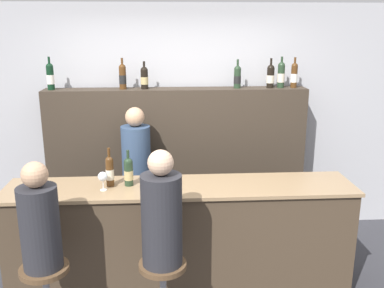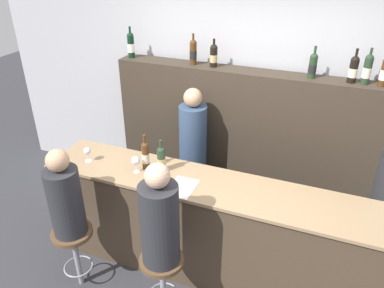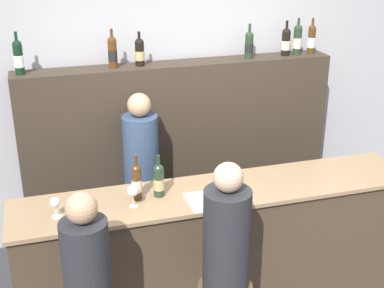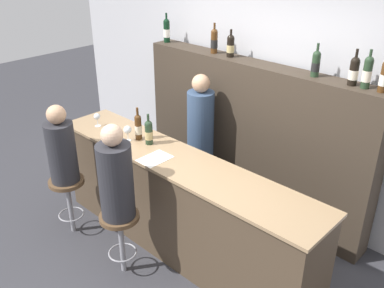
{
  "view_description": "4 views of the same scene",
  "coord_description": "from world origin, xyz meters",
  "px_view_note": "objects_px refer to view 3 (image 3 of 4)",
  "views": [
    {
      "loc": [
        -0.12,
        -3.19,
        2.35
      ],
      "look_at": [
        0.1,
        0.28,
        1.39
      ],
      "focal_mm": 40.0,
      "sensor_mm": 36.0,
      "label": 1
    },
    {
      "loc": [
        0.87,
        -2.27,
        2.86
      ],
      "look_at": [
        -0.14,
        0.28,
        1.38
      ],
      "focal_mm": 35.0,
      "sensor_mm": 36.0,
      "label": 2
    },
    {
      "loc": [
        -1.19,
        -3.02,
        2.83
      ],
      "look_at": [
        -0.2,
        0.3,
        1.4
      ],
      "focal_mm": 50.0,
      "sensor_mm": 36.0,
      "label": 3
    },
    {
      "loc": [
        2.47,
        -2.14,
        2.9
      ],
      "look_at": [
        0.18,
        0.26,
        1.25
      ],
      "focal_mm": 40.0,
      "sensor_mm": 36.0,
      "label": 4
    }
  ],
  "objects_px": {
    "wine_bottle_backbar_0": "(18,57)",
    "guest_seated_right": "(227,235)",
    "bartender": "(142,187)",
    "wine_bottle_backbar_2": "(140,52)",
    "wine_glass_0": "(55,203)",
    "wine_bottle_backbar_6": "(312,39)",
    "wine_glass_1": "(133,191)",
    "guest_seated_left": "(86,262)",
    "wine_bottle_counter_0": "(137,181)",
    "wine_bottle_backbar_5": "(297,39)",
    "wine_bottle_backbar_3": "(249,44)",
    "wine_bottle_counter_1": "(159,180)",
    "wine_bottle_backbar_1": "(112,52)",
    "wine_bottle_backbar_4": "(286,42)"
  },
  "relations": [
    {
      "from": "wine_glass_0",
      "to": "wine_bottle_backbar_5",
      "type": "bearing_deg",
      "value": 27.33
    },
    {
      "from": "wine_bottle_backbar_0",
      "to": "wine_glass_1",
      "type": "distance_m",
      "value": 1.54
    },
    {
      "from": "wine_bottle_backbar_2",
      "to": "wine_bottle_backbar_4",
      "type": "height_order",
      "value": "wine_bottle_backbar_4"
    },
    {
      "from": "wine_bottle_backbar_6",
      "to": "guest_seated_left",
      "type": "relative_size",
      "value": 0.4
    },
    {
      "from": "wine_bottle_backbar_0",
      "to": "guest_seated_left",
      "type": "xyz_separation_m",
      "value": [
        0.28,
        -1.72,
        -0.85
      ]
    },
    {
      "from": "wine_bottle_backbar_3",
      "to": "wine_bottle_backbar_6",
      "type": "xyz_separation_m",
      "value": [
        0.62,
        0.0,
        0.01
      ]
    },
    {
      "from": "wine_bottle_backbar_1",
      "to": "wine_bottle_backbar_0",
      "type": "bearing_deg",
      "value": 180.0
    },
    {
      "from": "wine_bottle_backbar_6",
      "to": "wine_glass_1",
      "type": "xyz_separation_m",
      "value": [
        -1.93,
        -1.19,
        -0.7
      ]
    },
    {
      "from": "wine_bottle_counter_0",
      "to": "wine_bottle_backbar_4",
      "type": "bearing_deg",
      "value": 33.89
    },
    {
      "from": "guest_seated_left",
      "to": "guest_seated_right",
      "type": "distance_m",
      "value": 0.87
    },
    {
      "from": "guest_seated_right",
      "to": "wine_bottle_backbar_4",
      "type": "bearing_deg",
      "value": 55.56
    },
    {
      "from": "wine_bottle_counter_0",
      "to": "wine_bottle_counter_1",
      "type": "xyz_separation_m",
      "value": [
        0.16,
        0.0,
        -0.01
      ]
    },
    {
      "from": "wine_bottle_backbar_3",
      "to": "bartender",
      "type": "xyz_separation_m",
      "value": [
        -1.09,
        -0.36,
        -1.09
      ]
    },
    {
      "from": "wine_bottle_backbar_2",
      "to": "bartender",
      "type": "distance_m",
      "value": 1.15
    },
    {
      "from": "wine_bottle_backbar_4",
      "to": "wine_bottle_backbar_5",
      "type": "xyz_separation_m",
      "value": [
        0.12,
        -0.0,
        0.01
      ]
    },
    {
      "from": "bartender",
      "to": "wine_bottle_backbar_2",
      "type": "bearing_deg",
      "value": 76.06
    },
    {
      "from": "wine_bottle_backbar_5",
      "to": "wine_glass_1",
      "type": "xyz_separation_m",
      "value": [
        -1.79,
        -1.19,
        -0.7
      ]
    },
    {
      "from": "guest_seated_right",
      "to": "bartender",
      "type": "xyz_separation_m",
      "value": [
        -0.27,
        1.36,
        -0.29
      ]
    },
    {
      "from": "wine_bottle_backbar_5",
      "to": "wine_bottle_backbar_6",
      "type": "xyz_separation_m",
      "value": [
        0.14,
        -0.0,
        -0.0
      ]
    },
    {
      "from": "wine_bottle_backbar_3",
      "to": "guest_seated_left",
      "type": "bearing_deg",
      "value": -134.52
    },
    {
      "from": "wine_glass_0",
      "to": "guest_seated_right",
      "type": "bearing_deg",
      "value": -27.77
    },
    {
      "from": "wine_bottle_counter_1",
      "to": "wine_bottle_backbar_3",
      "type": "height_order",
      "value": "wine_bottle_backbar_3"
    },
    {
      "from": "wine_glass_0",
      "to": "wine_glass_1",
      "type": "xyz_separation_m",
      "value": [
        0.52,
        0.0,
        0.01
      ]
    },
    {
      "from": "wine_bottle_backbar_0",
      "to": "wine_bottle_backbar_2",
      "type": "relative_size",
      "value": 1.18
    },
    {
      "from": "wine_bottle_backbar_3",
      "to": "wine_glass_0",
      "type": "height_order",
      "value": "wine_bottle_backbar_3"
    },
    {
      "from": "wine_bottle_counter_1",
      "to": "wine_glass_1",
      "type": "height_order",
      "value": "wine_bottle_counter_1"
    },
    {
      "from": "wine_bottle_backbar_6",
      "to": "bartender",
      "type": "bearing_deg",
      "value": -168.06
    },
    {
      "from": "guest_seated_left",
      "to": "wine_bottle_backbar_5",
      "type": "bearing_deg",
      "value": 38.43
    },
    {
      "from": "guest_seated_left",
      "to": "wine_bottle_counter_0",
      "type": "bearing_deg",
      "value": 55.72
    },
    {
      "from": "wine_bottle_backbar_1",
      "to": "bartender",
      "type": "bearing_deg",
      "value": -68.88
    },
    {
      "from": "wine_bottle_backbar_3",
      "to": "wine_bottle_backbar_2",
      "type": "bearing_deg",
      "value": 180.0
    },
    {
      "from": "wine_glass_1",
      "to": "guest_seated_right",
      "type": "bearing_deg",
      "value": -47.28
    },
    {
      "from": "wine_bottle_counter_0",
      "to": "wine_bottle_backbar_6",
      "type": "bearing_deg",
      "value": 30.07
    },
    {
      "from": "wine_bottle_counter_1",
      "to": "wine_glass_1",
      "type": "distance_m",
      "value": 0.23
    },
    {
      "from": "wine_glass_1",
      "to": "guest_seated_left",
      "type": "distance_m",
      "value": 0.67
    },
    {
      "from": "wine_bottle_backbar_2",
      "to": "wine_bottle_backbar_3",
      "type": "relative_size",
      "value": 0.95
    },
    {
      "from": "guest_seated_left",
      "to": "guest_seated_right",
      "type": "bearing_deg",
      "value": -0.0
    },
    {
      "from": "wine_bottle_backbar_3",
      "to": "wine_bottle_backbar_5",
      "type": "distance_m",
      "value": 0.48
    },
    {
      "from": "wine_bottle_backbar_6",
      "to": "guest_seated_right",
      "type": "distance_m",
      "value": 2.39
    },
    {
      "from": "wine_bottle_backbar_2",
      "to": "wine_glass_0",
      "type": "distance_m",
      "value": 1.61
    },
    {
      "from": "wine_bottle_backbar_0",
      "to": "guest_seated_right",
      "type": "height_order",
      "value": "wine_bottle_backbar_0"
    },
    {
      "from": "wine_bottle_counter_0",
      "to": "wine_bottle_backbar_5",
      "type": "height_order",
      "value": "wine_bottle_backbar_5"
    },
    {
      "from": "wine_bottle_counter_0",
      "to": "wine_glass_1",
      "type": "distance_m",
      "value": 0.11
    },
    {
      "from": "wine_bottle_backbar_2",
      "to": "wine_glass_0",
      "type": "xyz_separation_m",
      "value": [
        -0.83,
        -1.19,
        -0.7
      ]
    },
    {
      "from": "wine_glass_1",
      "to": "wine_bottle_backbar_5",
      "type": "bearing_deg",
      "value": 33.69
    },
    {
      "from": "wine_glass_0",
      "to": "wine_bottle_backbar_4",
      "type": "bearing_deg",
      "value": 28.55
    },
    {
      "from": "wine_bottle_backbar_5",
      "to": "wine_glass_0",
      "type": "relative_size",
      "value": 2.29
    },
    {
      "from": "wine_bottle_backbar_6",
      "to": "wine_glass_0",
      "type": "relative_size",
      "value": 2.23
    },
    {
      "from": "wine_glass_0",
      "to": "wine_bottle_counter_1",
      "type": "bearing_deg",
      "value": 7.86
    },
    {
      "from": "wine_bottle_backbar_0",
      "to": "wine_bottle_backbar_1",
      "type": "distance_m",
      "value": 0.75
    }
  ]
}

